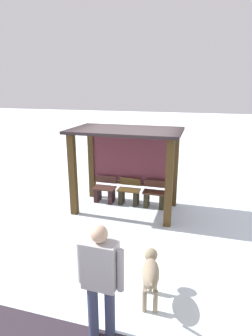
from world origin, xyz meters
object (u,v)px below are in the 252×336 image
bench_left_inside (105,192)px  bus_shelter (128,152)px  bench_center_inside (129,194)px  dog (151,272)px  bench_right_inside (154,197)px  person_walking (100,274)px

bench_left_inside → bus_shelter: bearing=-12.0°
bench_left_inside → bench_center_inside: size_ratio=0.98×
bus_shelter → bench_left_inside: size_ratio=3.93×
dog → bus_shelter: bearing=111.2°
bench_left_inside → dog: size_ratio=0.76×
bench_right_inside → dog: (0.55, -3.47, 0.19)m
person_walking → dog: person_walking is taller
bench_right_inside → person_walking: size_ratio=0.45×
bench_left_inside → bench_center_inside: 0.74m
person_walking → dog: 1.08m
bus_shelter → person_walking: size_ratio=1.71×
bus_shelter → dog: bearing=-68.8°
bench_left_inside → bench_center_inside: bench_center_inside is taller
bench_center_inside → person_walking: person_walking is taller
bus_shelter → dog: size_ratio=2.99×
bench_right_inside → person_walking: 4.36m
bench_center_inside → person_walking: bearing=-79.6°
bus_shelter → bench_center_inside: size_ratio=3.86×
dog → bench_center_inside: bearing=110.3°
bench_center_inside → dog: bench_center_inside is taller
dog → bench_right_inside: bearing=99.0°
person_walking → dog: (0.50, 0.84, -0.47)m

